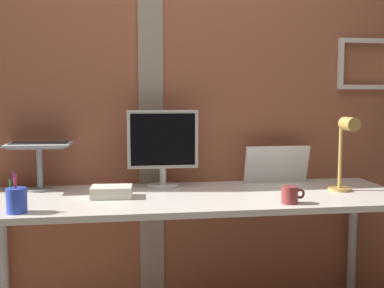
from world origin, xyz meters
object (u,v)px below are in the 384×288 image
Objects in this scene: monitor at (163,144)px; laptop at (41,133)px; whiteboard_panel at (277,164)px; desk_lamp at (345,146)px; coffee_mug at (290,195)px; pen_cup at (17,200)px.

monitor is 1.27× the size of laptop.
laptop reaches higher than whiteboard_panel.
whiteboard_panel is at bearing 128.96° from desk_lamp.
coffee_mug is at bearing -25.00° from laptop.
pen_cup is (-0.67, -0.49, -0.19)m from monitor.
whiteboard_panel reaches higher than coffee_mug.
monitor is 0.77m from coffee_mug.
pen_cup is (-1.59, -0.20, -0.19)m from desk_lamp.
monitor is 0.96m from desk_lamp.
monitor reaches higher than whiteboard_panel.
laptop is 1.89× the size of pen_cup.
laptop reaches higher than monitor.
whiteboard_panel is 0.43m from desk_lamp.
pen_cup is at bearing -158.50° from whiteboard_panel.
laptop reaches higher than desk_lamp.
desk_lamp reaches higher than coffee_mug.
laptop reaches higher than coffee_mug.
pen_cup is (-0.02, -0.56, -0.24)m from laptop.
desk_lamp is (0.26, -0.32, 0.14)m from whiteboard_panel.
pen_cup is at bearing -172.67° from desk_lamp.
monitor is 3.75× the size of coffee_mug.
whiteboard_panel reaches higher than pen_cup.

